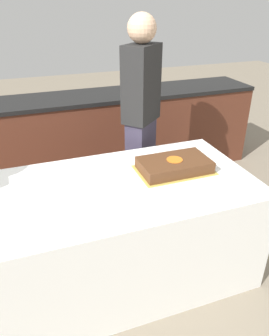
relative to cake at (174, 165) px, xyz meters
The scene contains 6 objects.
ground_plane 1.01m from the cake, behind, with size 14.00×14.00×0.00m, color gray.
back_counter 1.66m from the cake, 112.45° to the left, with size 4.40×0.58×0.92m.
dining_table 0.75m from the cake, behind, with size 2.18×0.95×0.76m.
cake is the anchor object (origin of this frame).
side_plate_near_cake 0.31m from the cake, 77.71° to the left, with size 0.18×0.18×0.00m.
person_cutting_cake 0.65m from the cake, 90.00° to the left, with size 0.37×0.36×1.73m.
Camera 1 is at (-0.32, -1.73, 1.83)m, focal length 35.00 mm.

